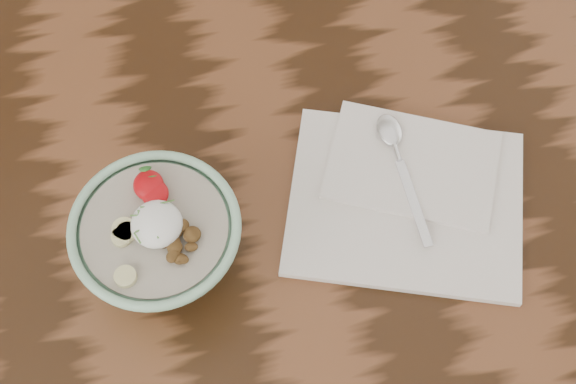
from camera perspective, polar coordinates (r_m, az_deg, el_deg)
name	(u,v)px	position (r cm, az deg, el deg)	size (l,w,h in cm)	color
table	(205,260)	(102.23, -5.95, -4.81)	(160.00, 90.00, 75.00)	black
breakfast_bowl	(159,241)	(87.01, -9.13, -3.47)	(18.05, 18.05, 12.23)	#93C6A4
napkin	(407,195)	(95.30, 8.46, -0.18)	(33.17, 30.24, 1.66)	white
spoon	(395,148)	(96.51, 7.64, 3.15)	(3.02, 17.80, 0.93)	silver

